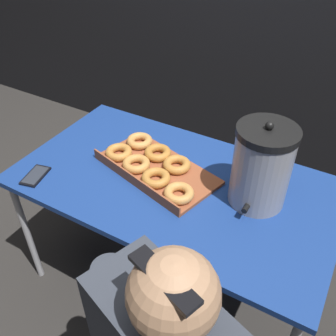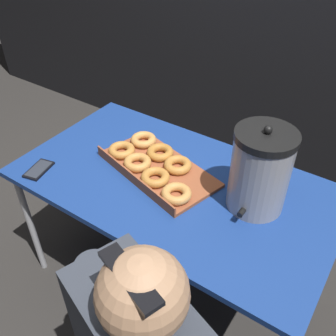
# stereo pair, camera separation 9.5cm
# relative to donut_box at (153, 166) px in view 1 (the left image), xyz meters

# --- Properties ---
(ground_plane) EXTENTS (12.00, 12.00, 0.00)m
(ground_plane) POSITION_rel_donut_box_xyz_m (0.12, -0.02, -0.74)
(ground_plane) COLOR #2D2B28
(folding_table) EXTENTS (1.41, 0.78, 0.72)m
(folding_table) POSITION_rel_donut_box_xyz_m (0.12, -0.02, -0.07)
(folding_table) COLOR navy
(folding_table) RESTS_ON ground
(donut_box) EXTENTS (0.61, 0.43, 0.05)m
(donut_box) POSITION_rel_donut_box_xyz_m (0.00, 0.00, 0.00)
(donut_box) COLOR brown
(donut_box) RESTS_ON folding_table
(coffee_urn) EXTENTS (0.24, 0.27, 0.37)m
(coffee_urn) POSITION_rel_donut_box_xyz_m (0.47, 0.05, 0.15)
(coffee_urn) COLOR #939399
(coffee_urn) RESTS_ON folding_table
(cell_phone) EXTENTS (0.11, 0.15, 0.01)m
(cell_phone) POSITION_rel_donut_box_xyz_m (-0.43, -0.30, -0.02)
(cell_phone) COLOR black
(cell_phone) RESTS_ON folding_table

